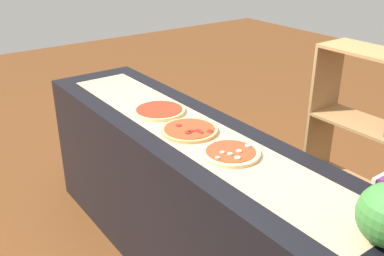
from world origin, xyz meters
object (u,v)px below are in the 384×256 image
pizza_plain_0 (160,110)px  bookshelf (382,167)px  pizza_mushroom_2 (231,153)px  pizza_pepperoni_1 (189,130)px

pizza_plain_0 → bookshelf: bookshelf is taller
pizza_plain_0 → pizza_mushroom_2: pizza_mushroom_2 is taller
bookshelf → pizza_plain_0: bearing=-133.2°
pizza_mushroom_2 → bookshelf: (0.24, 0.98, -0.30)m
pizza_plain_0 → bookshelf: 1.36m
pizza_plain_0 → pizza_pepperoni_1: (0.33, -0.02, -0.00)m
pizza_pepperoni_1 → pizza_mushroom_2: bearing=1.5°
pizza_plain_0 → pizza_mushroom_2: (0.66, -0.01, -0.00)m
bookshelf → pizza_pepperoni_1: bearing=-120.2°
pizza_plain_0 → pizza_pepperoni_1: pizza_pepperoni_1 is taller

